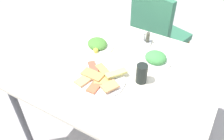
{
  "coord_description": "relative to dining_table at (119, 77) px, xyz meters",
  "views": [
    {
      "loc": [
        0.52,
        -1.0,
        1.76
      ],
      "look_at": [
        -0.02,
        -0.06,
        0.76
      ],
      "focal_mm": 39.26,
      "sensor_mm": 36.0,
      "label": 1
    }
  ],
  "objects": [
    {
      "name": "condiment_caddy",
      "position": [
        0.03,
        0.34,
        0.1
      ],
      "size": [
        0.11,
        0.11,
        0.09
      ],
      "color": "#B2B2B7",
      "rests_on": "dining_table"
    },
    {
      "name": "dining_table",
      "position": [
        0.0,
        0.0,
        0.0
      ],
      "size": [
        1.2,
        0.96,
        0.73
      ],
      "color": "silver",
      "rests_on": "ground_plane"
    },
    {
      "name": "pide_platter",
      "position": [
        -0.05,
        -0.14,
        0.08
      ],
      "size": [
        0.3,
        0.3,
        0.04
      ],
      "color": "white",
      "rests_on": "dining_table"
    },
    {
      "name": "salad_plate_rice",
      "position": [
        0.16,
        0.19,
        0.09
      ],
      "size": [
        0.21,
        0.21,
        0.07
      ],
      "color": "white",
      "rests_on": "dining_table"
    },
    {
      "name": "paper_napkin",
      "position": [
        0.42,
        -0.29,
        0.07
      ],
      "size": [
        0.14,
        0.14,
        0.0
      ],
      "primitive_type": "cube",
      "rotation": [
        0.0,
        0.0,
        0.02
      ],
      "color": "white",
      "rests_on": "dining_table"
    },
    {
      "name": "spoon",
      "position": [
        0.42,
        -0.27,
        0.08
      ],
      "size": [
        0.17,
        0.03,
        0.0
      ],
      "primitive_type": "cube",
      "rotation": [
        0.0,
        0.0,
        -0.05
      ],
      "color": "silver",
      "rests_on": "paper_napkin"
    },
    {
      "name": "fork",
      "position": [
        0.42,
        -0.31,
        0.08
      ],
      "size": [
        0.19,
        0.04,
        0.0
      ],
      "primitive_type": "cube",
      "rotation": [
        0.0,
        0.0,
        -0.12
      ],
      "color": "silver",
      "rests_on": "paper_napkin"
    },
    {
      "name": "dining_chair",
      "position": [
        -0.05,
        0.81,
        -0.13
      ],
      "size": [
        0.52,
        0.52,
        0.93
      ],
      "color": "#347354",
      "rests_on": "ground_plane"
    },
    {
      "name": "ground_plane",
      "position": [
        0.0,
        0.0,
        -0.66
      ],
      "size": [
        6.0,
        6.0,
        0.0
      ],
      "primitive_type": "plane",
      "color": "#AFA6AA"
    },
    {
      "name": "salad_plate_greens",
      "position": [
        -0.24,
        0.13,
        0.09
      ],
      "size": [
        0.23,
        0.23,
        0.06
      ],
      "color": "white",
      "rests_on": "dining_table"
    },
    {
      "name": "soda_can",
      "position": [
        0.16,
        -0.03,
        0.13
      ],
      "size": [
        0.08,
        0.08,
        0.12
      ],
      "primitive_type": "cylinder",
      "rotation": [
        0.0,
        0.0,
        1.88
      ],
      "color": "black",
      "rests_on": "dining_table"
    }
  ]
}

